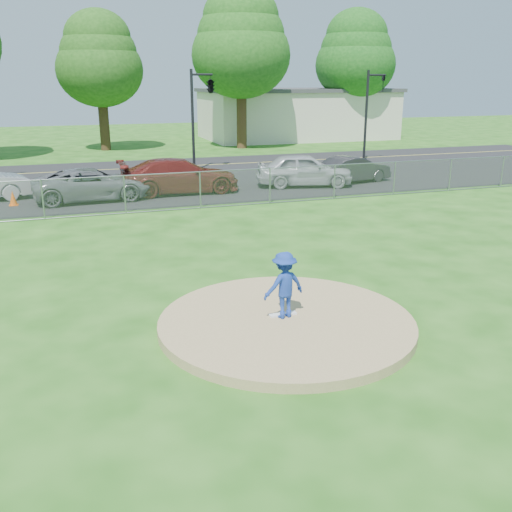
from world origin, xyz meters
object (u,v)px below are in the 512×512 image
Objects in this scene: parked_car_darkred at (179,176)px; pitcher at (284,285)px; commercial_building at (297,113)px; tree_right at (241,42)px; traffic_signal_center at (209,87)px; parked_car_gray at (92,184)px; parked_car_charcoal at (353,169)px; parked_car_pearl at (304,170)px; tree_center at (99,59)px; traffic_cone at (13,198)px; traffic_signal_right at (370,108)px; tree_far_right at (356,54)px.

pitcher is at bearing 176.82° from parked_car_darkred.
commercial_building is at bearing -33.93° from parked_car_darkred.
tree_right is 8.11× the size of pitcher.
traffic_signal_center is 10.58m from parked_car_gray.
parked_car_gray is 1.24× the size of parked_car_charcoal.
parked_car_pearl is at bearing -65.34° from traffic_signal_center.
parked_car_pearl is 1.17× the size of parked_car_charcoal.
parked_car_charcoal is (-6.19, -22.43, -1.49)m from commercial_building.
tree_center reaches higher than pitcher.
traffic_cone is at bearing -145.83° from traffic_signal_center.
tree_right reaches higher than pitcher.
tree_right reaches higher than traffic_cone.
traffic_cone is 0.16× the size of parked_car_charcoal.
traffic_signal_center is at bearing -111.33° from pitcher.
parked_car_pearl is at bearing -137.36° from traffic_signal_right.
tree_center is 22.14m from parked_car_charcoal.
tree_far_right reaches higher than parked_car_charcoal.
tree_center is 19.85m from parked_car_gray.
pitcher is (-16.01, -37.88, -1.24)m from commercial_building.
tree_center is 1.76× the size of traffic_signal_right.
parked_car_pearl reaches higher than parked_car_charcoal.
traffic_signal_right is at bearing -47.01° from parked_car_charcoal.
traffic_signal_center is (-12.03, -16.00, 2.45)m from commercial_building.
parked_car_pearl is (6.16, -0.19, 0.00)m from parked_car_darkred.
parked_car_charcoal is at bearing -91.06° from parked_car_gray.
traffic_signal_center reaches higher than parked_car_charcoal.
pitcher is at bearing -88.33° from tree_center.
traffic_cone is 16.09m from parked_car_charcoal.
tree_center is 10.27m from tree_right.
parked_car_darkred is (-15.14, -22.46, -1.36)m from commercial_building.
traffic_signal_right is at bearing -71.36° from parked_car_gray.
tree_right is at bearing -38.59° from parked_car_gray.
parked_car_darkred is at bearing -86.82° from parked_car_gray.
parked_car_charcoal is (8.95, 0.03, -0.13)m from parked_car_darkred.
commercial_building reaches higher than pitcher.
parked_car_charcoal is (5.84, -6.43, -3.94)m from traffic_signal_center.
parked_car_gray is at bearing 1.11° from traffic_cone.
tree_right is at bearing 47.98° from traffic_cone.
traffic_signal_right reaches higher than parked_car_darkred.
traffic_cone is 0.13× the size of parked_car_pearl.
traffic_signal_right is (-5.76, -13.00, -3.70)m from tree_far_right.
tree_far_right is 14.69m from traffic_signal_right.
traffic_signal_right is (15.24, -12.00, -3.11)m from tree_center.
traffic_signal_right is 1.40× the size of parked_car_charcoal.
parked_car_gray is at bearing 96.32° from parked_car_darkred.
parked_car_darkred is at bearing -84.25° from tree_center.
traffic_signal_right is 26.23m from pitcher.
commercial_building is 3.30× the size of parked_car_gray.
tree_far_right is (11.00, 3.00, -0.59)m from tree_right.
traffic_cone is at bearing -105.54° from tree_center.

